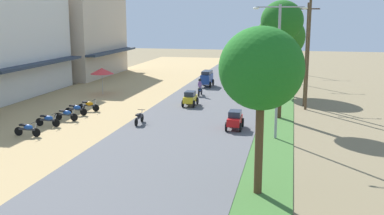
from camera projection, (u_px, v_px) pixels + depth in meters
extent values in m
cube|color=silver|center=(4.00, 44.00, 42.61)|extent=(6.54, 13.87, 9.60)
cube|color=#2D3847|center=(42.00, 64.00, 42.14)|extent=(1.20, 13.87, 0.25)
cube|color=#C6B299|center=(74.00, 37.00, 56.35)|extent=(8.90, 13.05, 9.60)
cube|color=#2D3847|center=(113.00, 52.00, 55.62)|extent=(1.20, 13.05, 0.25)
cylinder|color=black|center=(36.00, 133.00, 28.23)|extent=(0.56, 0.06, 0.56)
cylinder|color=black|center=(19.00, 131.00, 28.49)|extent=(0.56, 0.06, 0.56)
cube|color=#333338|center=(27.00, 129.00, 28.32)|extent=(1.12, 0.12, 0.12)
ellipsoid|color=#1E4CA5|center=(28.00, 127.00, 28.28)|extent=(0.64, 0.28, 0.32)
cube|color=black|center=(23.00, 125.00, 28.33)|extent=(0.44, 0.20, 0.10)
cylinder|color=#A5A8AD|center=(35.00, 128.00, 28.19)|extent=(0.26, 0.05, 0.68)
cylinder|color=black|center=(34.00, 122.00, 28.13)|extent=(0.04, 0.54, 0.04)
cylinder|color=black|center=(56.00, 123.00, 30.70)|extent=(0.56, 0.06, 0.56)
cylinder|color=black|center=(40.00, 122.00, 30.96)|extent=(0.56, 0.06, 0.56)
cube|color=#333338|center=(48.00, 120.00, 30.79)|extent=(1.12, 0.12, 0.12)
ellipsoid|color=#1E4CA5|center=(49.00, 118.00, 30.75)|extent=(0.64, 0.28, 0.32)
cube|color=black|center=(44.00, 116.00, 30.80)|extent=(0.44, 0.20, 0.10)
cylinder|color=#A5A8AD|center=(55.00, 119.00, 30.66)|extent=(0.26, 0.05, 0.68)
cylinder|color=black|center=(54.00, 114.00, 30.59)|extent=(0.04, 0.54, 0.04)
cylinder|color=black|center=(74.00, 117.00, 32.40)|extent=(0.56, 0.06, 0.56)
cylinder|color=black|center=(58.00, 116.00, 32.67)|extent=(0.56, 0.06, 0.56)
cube|color=#333338|center=(66.00, 114.00, 32.50)|extent=(1.12, 0.12, 0.12)
ellipsoid|color=#1E4CA5|center=(67.00, 113.00, 32.45)|extent=(0.64, 0.28, 0.32)
cube|color=black|center=(62.00, 111.00, 32.51)|extent=(0.44, 0.20, 0.10)
cylinder|color=#A5A8AD|center=(73.00, 114.00, 32.36)|extent=(0.26, 0.05, 0.68)
cylinder|color=black|center=(72.00, 108.00, 32.30)|extent=(0.04, 0.54, 0.04)
cylinder|color=black|center=(84.00, 112.00, 34.19)|extent=(0.56, 0.06, 0.56)
cylinder|color=black|center=(68.00, 111.00, 34.45)|extent=(0.56, 0.06, 0.56)
cube|color=#333338|center=(76.00, 109.00, 34.29)|extent=(1.12, 0.12, 0.12)
ellipsoid|color=#1E4CA5|center=(77.00, 107.00, 34.24)|extent=(0.64, 0.28, 0.32)
cube|color=black|center=(72.00, 106.00, 34.29)|extent=(0.44, 0.20, 0.10)
cylinder|color=#A5A8AD|center=(83.00, 108.00, 34.15)|extent=(0.26, 0.05, 0.68)
cylinder|color=black|center=(82.00, 104.00, 34.09)|extent=(0.04, 0.54, 0.04)
cylinder|color=black|center=(96.00, 108.00, 35.67)|extent=(0.56, 0.06, 0.56)
cylinder|color=black|center=(81.00, 107.00, 35.93)|extent=(0.56, 0.06, 0.56)
cube|color=#333338|center=(88.00, 105.00, 35.76)|extent=(1.12, 0.12, 0.12)
ellipsoid|color=orange|center=(89.00, 104.00, 35.72)|extent=(0.64, 0.28, 0.32)
cube|color=black|center=(85.00, 102.00, 35.77)|extent=(0.44, 0.20, 0.10)
cylinder|color=#A5A8AD|center=(95.00, 105.00, 35.63)|extent=(0.26, 0.05, 0.68)
cylinder|color=black|center=(94.00, 100.00, 35.56)|extent=(0.04, 0.54, 0.04)
cylinder|color=#99999E|center=(102.00, 83.00, 43.16)|extent=(0.05, 0.05, 2.10)
cone|color=red|center=(102.00, 71.00, 42.92)|extent=(2.20, 2.20, 0.55)
cylinder|color=#4C351E|center=(259.00, 143.00, 19.00)|extent=(0.35, 0.35, 4.41)
ellipsoid|color=#1C661C|center=(261.00, 68.00, 18.37)|extent=(3.48, 3.48, 3.42)
cylinder|color=#4C351E|center=(280.00, 76.00, 32.99)|extent=(0.40, 0.40, 6.27)
ellipsoid|color=#1C5C19|center=(282.00, 21.00, 32.20)|extent=(3.03, 3.03, 2.88)
cylinder|color=#4C351E|center=(279.00, 71.00, 43.79)|extent=(0.43, 0.43, 4.25)
ellipsoid|color=#226118|center=(281.00, 37.00, 43.12)|extent=(4.66, 4.66, 4.31)
cylinder|color=gray|center=(278.00, 73.00, 27.18)|extent=(0.16, 0.16, 8.08)
cylinder|color=gray|center=(268.00, 7.00, 26.54)|extent=(1.40, 0.08, 0.08)
ellipsoid|color=silver|center=(256.00, 8.00, 26.71)|extent=(0.36, 0.20, 0.14)
cylinder|color=gray|center=(293.00, 7.00, 26.25)|extent=(1.40, 0.08, 0.08)
ellipsoid|color=silver|center=(305.00, 8.00, 26.11)|extent=(0.36, 0.20, 0.14)
cylinder|color=gray|center=(283.00, 54.00, 40.82)|extent=(0.16, 0.16, 7.96)
cylinder|color=gray|center=(277.00, 11.00, 40.19)|extent=(1.40, 0.08, 0.08)
ellipsoid|color=silver|center=(269.00, 12.00, 40.35)|extent=(0.36, 0.20, 0.14)
cylinder|color=gray|center=(293.00, 11.00, 39.90)|extent=(1.40, 0.08, 0.08)
ellipsoid|color=silver|center=(301.00, 12.00, 39.76)|extent=(0.36, 0.20, 0.14)
cylinder|color=gray|center=(286.00, 44.00, 51.38)|extent=(0.16, 0.16, 8.38)
cylinder|color=gray|center=(281.00, 8.00, 50.72)|extent=(1.40, 0.08, 0.08)
ellipsoid|color=silver|center=(274.00, 8.00, 50.88)|extent=(0.36, 0.20, 0.14)
cylinder|color=gray|center=(293.00, 8.00, 50.42)|extent=(1.40, 0.08, 0.08)
ellipsoid|color=silver|center=(300.00, 8.00, 50.29)|extent=(0.36, 0.20, 0.14)
cylinder|color=gray|center=(287.00, 41.00, 60.03)|extent=(0.16, 0.16, 8.08)
cylinder|color=gray|center=(283.00, 11.00, 59.40)|extent=(1.40, 0.08, 0.08)
ellipsoid|color=silver|center=(277.00, 12.00, 59.56)|extent=(0.36, 0.20, 0.14)
cylinder|color=gray|center=(293.00, 11.00, 59.10)|extent=(1.40, 0.08, 0.08)
ellipsoid|color=silver|center=(299.00, 12.00, 58.97)|extent=(0.36, 0.20, 0.14)
cylinder|color=brown|center=(308.00, 51.00, 35.79)|extent=(0.20, 0.20, 9.39)
cylinder|color=brown|center=(306.00, 55.00, 37.31)|extent=(0.20, 0.20, 8.50)
cube|color=#473323|center=(309.00, 9.00, 36.55)|extent=(1.80, 0.10, 0.10)
cube|color=red|center=(235.00, 120.00, 30.05)|extent=(0.84, 1.95, 0.50)
cube|color=#232B38|center=(235.00, 114.00, 30.01)|extent=(0.77, 1.10, 0.40)
cylinder|color=black|center=(241.00, 127.00, 29.33)|extent=(0.10, 0.60, 0.60)
cylinder|color=black|center=(226.00, 127.00, 29.53)|extent=(0.10, 0.60, 0.60)
cylinder|color=black|center=(243.00, 122.00, 30.68)|extent=(0.10, 0.60, 0.60)
cylinder|color=black|center=(229.00, 122.00, 30.88)|extent=(0.10, 0.60, 0.60)
cube|color=gold|center=(190.00, 99.00, 37.73)|extent=(0.84, 1.95, 0.50)
cube|color=#232B38|center=(190.00, 94.00, 37.59)|extent=(0.77, 1.10, 0.40)
cylinder|color=black|center=(187.00, 100.00, 38.56)|extent=(0.10, 0.60, 0.60)
cylinder|color=black|center=(197.00, 101.00, 38.36)|extent=(0.10, 0.60, 0.60)
cylinder|color=black|center=(183.00, 104.00, 37.21)|extent=(0.10, 0.60, 0.60)
cylinder|color=black|center=(194.00, 104.00, 37.01)|extent=(0.10, 0.60, 0.60)
cube|color=navy|center=(207.00, 79.00, 47.71)|extent=(0.95, 2.40, 0.95)
cube|color=#232B38|center=(207.00, 72.00, 47.68)|extent=(0.87, 2.00, 0.35)
cylinder|color=black|center=(203.00, 82.00, 48.75)|extent=(0.12, 0.68, 0.68)
cylinder|color=black|center=(213.00, 82.00, 48.53)|extent=(0.12, 0.68, 0.68)
cylinder|color=black|center=(200.00, 84.00, 47.10)|extent=(0.12, 0.68, 0.68)
cylinder|color=black|center=(210.00, 85.00, 46.88)|extent=(0.12, 0.68, 0.68)
cylinder|color=black|center=(142.00, 118.00, 32.07)|extent=(0.06, 0.56, 0.56)
cylinder|color=black|center=(136.00, 122.00, 30.88)|extent=(0.06, 0.56, 0.56)
cube|color=#333338|center=(139.00, 118.00, 31.44)|extent=(0.12, 1.12, 0.12)
ellipsoid|color=black|center=(139.00, 115.00, 31.49)|extent=(0.28, 0.64, 0.32)
cube|color=black|center=(138.00, 115.00, 31.12)|extent=(0.20, 0.44, 0.10)
cylinder|color=#A5A8AD|center=(142.00, 115.00, 31.95)|extent=(0.05, 0.26, 0.68)
cylinder|color=black|center=(141.00, 110.00, 31.82)|extent=(0.54, 0.04, 0.04)
cylinder|color=black|center=(201.00, 92.00, 43.01)|extent=(0.06, 0.56, 0.56)
cylinder|color=black|center=(199.00, 94.00, 41.82)|extent=(0.06, 0.56, 0.56)
cube|color=#333338|center=(200.00, 91.00, 42.38)|extent=(0.12, 1.12, 0.12)
ellipsoid|color=#1E4CA5|center=(200.00, 89.00, 42.43)|extent=(0.28, 0.64, 0.32)
cube|color=black|center=(200.00, 89.00, 42.06)|extent=(0.20, 0.44, 0.10)
cylinder|color=#A5A8AD|center=(201.00, 89.00, 42.89)|extent=(0.05, 0.26, 0.68)
cylinder|color=black|center=(201.00, 85.00, 42.76)|extent=(0.54, 0.04, 0.04)
ellipsoid|color=#724C8C|center=(200.00, 84.00, 42.05)|extent=(0.36, 0.28, 0.64)
sphere|color=black|center=(200.00, 80.00, 42.01)|extent=(0.28, 0.28, 0.28)
cylinder|color=#2D2D38|center=(198.00, 91.00, 42.31)|extent=(0.12, 0.12, 0.48)
cylinder|color=#2D2D38|center=(201.00, 91.00, 42.25)|extent=(0.12, 0.12, 0.48)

